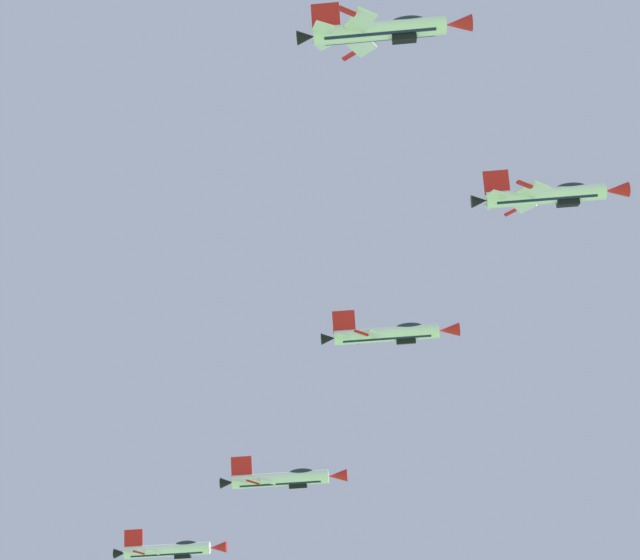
% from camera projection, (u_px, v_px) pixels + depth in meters
% --- Properties ---
extents(fighter_jet_lead, '(15.93, 8.02, 7.00)m').
position_uv_depth(fighter_jet_lead, '(548.00, 196.00, 95.01)').
color(fighter_jet_lead, white).
extents(fighter_jet_left_wing, '(15.93, 7.63, 7.40)m').
position_uv_depth(fighter_jet_left_wing, '(389.00, 334.00, 107.04)').
color(fighter_jet_left_wing, white).
extents(fighter_jet_right_wing, '(15.93, 7.69, 7.34)m').
position_uv_depth(fighter_jet_right_wing, '(383.00, 30.00, 84.55)').
color(fighter_jet_right_wing, white).
extents(fighter_jet_left_outer, '(15.93, 7.91, 7.12)m').
position_uv_depth(fighter_jet_left_outer, '(283.00, 479.00, 115.93)').
color(fighter_jet_left_outer, white).
extents(fighter_jet_trail_slot, '(15.93, 8.43, 6.53)m').
position_uv_depth(fighter_jet_trail_slot, '(169.00, 550.00, 130.08)').
color(fighter_jet_trail_slot, white).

